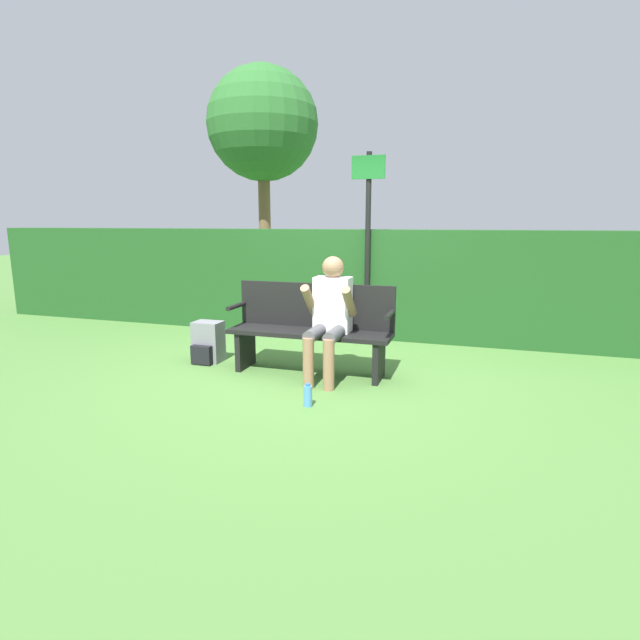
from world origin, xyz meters
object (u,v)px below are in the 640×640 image
person_seated (330,312)px  signpost (368,233)px  park_bench (311,328)px  water_bottle (308,396)px  backpack (208,343)px  parked_car (585,253)px  tree (263,126)px

person_seated → signpost: 1.88m
park_bench → water_bottle: size_ratio=8.42×
backpack → water_bottle: bearing=-32.4°
park_bench → signpost: size_ratio=0.70×
backpack → water_bottle: backpack is taller
person_seated → backpack: 1.58m
park_bench → parked_car: 13.47m
backpack → parked_car: bearing=64.4°
person_seated → parked_car: parked_car is taller
tree → park_bench: bearing=-61.8°
person_seated → water_bottle: size_ratio=6.05×
water_bottle → person_seated: bearing=93.7°
person_seated → park_bench: bearing=149.9°
park_bench → signpost: bearing=81.3°
park_bench → parked_car: parked_car is taller
backpack → water_bottle: (1.56, -0.99, -0.12)m
signpost → person_seated: bearing=-90.0°
parked_car → tree: size_ratio=0.91×
water_bottle → tree: 8.17m
park_bench → tree: bearing=118.2°
parked_car → park_bench: bearing=-96.0°
signpost → tree: bearing=128.9°
water_bottle → parked_car: bearing=71.7°
person_seated → backpack: size_ratio=2.67×
park_bench → signpost: 1.87m
backpack → tree: tree is taller
park_bench → backpack: size_ratio=3.71×
tree → water_bottle: bearing=-63.4°
water_bottle → backpack: bearing=147.6°
backpack → parked_car: (6.04, 12.58, 0.40)m
person_seated → tree: bearing=119.4°
water_bottle → tree: (-3.30, 6.59, 3.53)m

